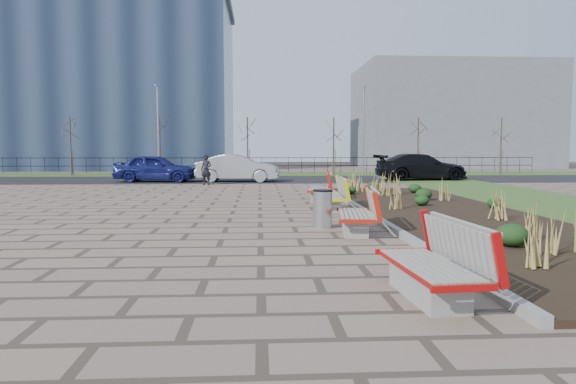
{
  "coord_description": "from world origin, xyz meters",
  "views": [
    {
      "loc": [
        0.82,
        -9.24,
        1.97
      ],
      "look_at": [
        1.5,
        3.0,
        0.9
      ],
      "focal_mm": 32.0,
      "sensor_mm": 36.0,
      "label": 1
    }
  ],
  "objects": [
    {
      "name": "planting_curb",
      "position": [
        3.92,
        5.0,
        0.07
      ],
      "size": [
        0.16,
        18.0,
        0.15
      ],
      "primitive_type": "cube",
      "color": "gray",
      "rests_on": "ground"
    },
    {
      "name": "bench_a",
      "position": [
        3.0,
        -2.8,
        0.5
      ],
      "size": [
        1.05,
        2.16,
        1.0
      ],
      "primitive_type": null,
      "rotation": [
        0.0,
        0.0,
        0.07
      ],
      "color": "#B80C0C",
      "rests_on": "ground"
    },
    {
      "name": "building_glass",
      "position": [
        -22.0,
        40.0,
        7.5
      ],
      "size": [
        40.0,
        14.0,
        15.0
      ],
      "primitive_type": "cube",
      "color": "#192338",
      "rests_on": "ground"
    },
    {
      "name": "pedestrian",
      "position": [
        -1.96,
        17.68,
        0.8
      ],
      "size": [
        0.68,
        0.55,
        1.6
      ],
      "primitive_type": "imported",
      "rotation": [
        0.0,
        0.0,
        -0.34
      ],
      "color": "black",
      "rests_on": "ground"
    },
    {
      "name": "litter_bin",
      "position": [
        2.36,
        3.14,
        0.46
      ],
      "size": [
        0.47,
        0.47,
        0.92
      ],
      "primitive_type": "cylinder",
      "color": "#B2B2B7",
      "rests_on": "ground"
    },
    {
      "name": "lamp_west",
      "position": [
        -6.0,
        26.0,
        3.04
      ],
      "size": [
        0.24,
        0.6,
        6.0
      ],
      "primitive_type": null,
      "color": "gray",
      "rests_on": "grass_verge_far"
    },
    {
      "name": "bench_b",
      "position": [
        3.0,
        2.34,
        0.5
      ],
      "size": [
        1.16,
        2.2,
        1.0
      ],
      "primitive_type": null,
      "rotation": [
        0.0,
        0.0,
        -0.13
      ],
      "color": "red",
      "rests_on": "ground"
    },
    {
      "name": "tree_b",
      "position": [
        -6.0,
        26.5,
        2.04
      ],
      "size": [
        1.4,
        1.4,
        4.0
      ],
      "primitive_type": null,
      "color": "#4C3D2D",
      "rests_on": "grass_verge_far"
    },
    {
      "name": "tree_c",
      "position": [
        0.0,
        26.5,
        2.04
      ],
      "size": [
        1.4,
        1.4,
        4.0
      ],
      "primitive_type": null,
      "color": "#4C3D2D",
      "rests_on": "grass_verge_far"
    },
    {
      "name": "ground",
      "position": [
        0.0,
        0.0,
        0.0
      ],
      "size": [
        120.0,
        120.0,
        0.0
      ],
      "primitive_type": "plane",
      "color": "#756250",
      "rests_on": "ground"
    },
    {
      "name": "bench_d",
      "position": [
        3.0,
        9.54,
        0.5
      ],
      "size": [
        1.17,
        2.2,
        1.0
      ],
      "primitive_type": null,
      "rotation": [
        0.0,
        0.0,
        -0.13
      ],
      "color": "red",
      "rests_on": "ground"
    },
    {
      "name": "road",
      "position": [
        0.0,
        22.0,
        0.01
      ],
      "size": [
        80.0,
        7.0,
        0.02
      ],
      "primitive_type": "cube",
      "color": "black",
      "rests_on": "ground"
    },
    {
      "name": "car_silver",
      "position": [
        -0.41,
        20.0,
        0.79
      ],
      "size": [
        4.8,
        2.04,
        1.54
      ],
      "primitive_type": "imported",
      "rotation": [
        0.0,
        0.0,
        1.48
      ],
      "color": "#919498",
      "rests_on": "road"
    },
    {
      "name": "railing_fence",
      "position": [
        0.0,
        29.5,
        0.64
      ],
      "size": [
        44.0,
        0.1,
        1.2
      ],
      "primitive_type": null,
      "color": "black",
      "rests_on": "grass_verge_far"
    },
    {
      "name": "tree_a",
      "position": [
        -12.0,
        26.5,
        2.04
      ],
      "size": [
        1.4,
        1.4,
        4.0
      ],
      "primitive_type": null,
      "color": "#4C3D2D",
      "rests_on": "grass_verge_far"
    },
    {
      "name": "tree_f",
      "position": [
        18.0,
        26.5,
        2.04
      ],
      "size": [
        1.4,
        1.4,
        4.0
      ],
      "primitive_type": null,
      "color": "#4C3D2D",
      "rests_on": "grass_verge_far"
    },
    {
      "name": "planting_bed",
      "position": [
        6.25,
        5.0,
        0.05
      ],
      "size": [
        4.5,
        18.0,
        0.1
      ],
      "primitive_type": "cube",
      "color": "black",
      "rests_on": "ground"
    },
    {
      "name": "bench_c",
      "position": [
        3.0,
        6.58,
        0.5
      ],
      "size": [
        0.97,
        2.13,
        1.0
      ],
      "primitive_type": null,
      "rotation": [
        0.0,
        0.0,
        -0.03
      ],
      "color": "yellow",
      "rests_on": "ground"
    },
    {
      "name": "building_grey",
      "position": [
        20.0,
        42.0,
        5.0
      ],
      "size": [
        18.0,
        12.0,
        10.0
      ],
      "primitive_type": "cube",
      "color": "slate",
      "rests_on": "ground"
    },
    {
      "name": "car_blue",
      "position": [
        -5.06,
        20.16,
        0.8
      ],
      "size": [
        4.68,
        2.14,
        1.56
      ],
      "primitive_type": "imported",
      "rotation": [
        0.0,
        0.0,
        1.5
      ],
      "color": "navy",
      "rests_on": "road"
    },
    {
      "name": "tree_e",
      "position": [
        12.0,
        26.5,
        2.04
      ],
      "size": [
        1.4,
        1.4,
        4.0
      ],
      "primitive_type": null,
      "color": "#4C3D2D",
      "rests_on": "grass_verge_far"
    },
    {
      "name": "lamp_east",
      "position": [
        8.0,
        26.0,
        3.04
      ],
      "size": [
        0.24,
        0.6,
        6.0
      ],
      "primitive_type": null,
      "color": "gray",
      "rests_on": "grass_verge_far"
    },
    {
      "name": "car_black",
      "position": [
        10.43,
        20.78,
        0.8
      ],
      "size": [
        5.53,
        2.54,
        1.57
      ],
      "primitive_type": "imported",
      "rotation": [
        0.0,
        0.0,
        1.63
      ],
      "color": "black",
      "rests_on": "road"
    },
    {
      "name": "grass_verge_far",
      "position": [
        0.0,
        28.0,
        0.02
      ],
      "size": [
        80.0,
        5.0,
        0.04
      ],
      "primitive_type": "cube",
      "color": "#33511E",
      "rests_on": "ground"
    },
    {
      "name": "tree_d",
      "position": [
        6.0,
        26.5,
        2.04
      ],
      "size": [
        1.4,
        1.4,
        4.0
      ],
      "primitive_type": null,
      "color": "#4C3D2D",
      "rests_on": "grass_verge_far"
    }
  ]
}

